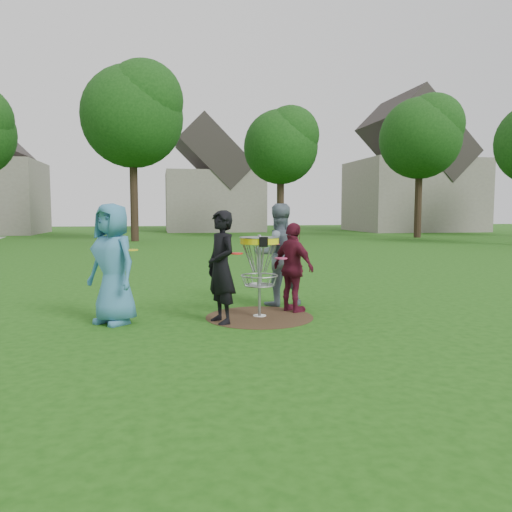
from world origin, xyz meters
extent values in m
plane|color=#19470F|center=(0.00, 0.00, 0.00)|extent=(100.00, 100.00, 0.00)
cylinder|color=#47331E|center=(0.00, 0.00, 0.00)|extent=(1.80, 1.80, 0.01)
imported|color=teal|center=(-2.34, -0.01, 0.95)|extent=(1.08, 1.08, 1.89)
imported|color=black|center=(-0.68, -0.31, 0.89)|extent=(0.62, 0.76, 1.78)
imported|color=slate|center=(0.56, 1.00, 0.95)|extent=(0.98, 0.79, 1.91)
imported|color=#591426|center=(0.67, 0.32, 0.78)|extent=(0.78, 0.99, 1.57)
cylinder|color=white|center=(0.02, 0.06, 0.01)|extent=(0.22, 0.22, 0.02)
cylinder|color=#9EA0A5|center=(0.00, 0.00, 0.69)|extent=(0.05, 0.05, 1.38)
cylinder|color=yellow|center=(0.00, 0.00, 1.28)|extent=(0.64, 0.64, 0.10)
cylinder|color=#9EA0A5|center=(0.00, 0.00, 1.34)|extent=(0.66, 0.66, 0.01)
cube|color=black|center=(0.00, -0.33, 1.28)|extent=(0.14, 0.02, 0.16)
torus|color=#9EA0A5|center=(0.00, 0.00, 0.70)|extent=(0.62, 0.62, 0.02)
torus|color=#9EA0A5|center=(0.00, 0.00, 0.54)|extent=(0.50, 0.50, 0.02)
cylinder|color=#9EA0A5|center=(0.00, 0.00, 0.53)|extent=(0.44, 0.44, 0.01)
cylinder|color=yellow|center=(-2.06, -0.01, 1.16)|extent=(0.22, 0.22, 0.02)
cylinder|color=#FC1715|center=(-0.42, -0.19, 1.09)|extent=(0.22, 0.22, 0.02)
cylinder|color=#E33B8E|center=(0.42, 0.76, 1.17)|extent=(0.22, 0.22, 0.02)
cylinder|color=#EF3F7E|center=(0.42, 0.20, 0.96)|extent=(0.22, 0.22, 0.02)
cylinder|color=#38281C|center=(-3.00, 21.50, 2.31)|extent=(0.46, 0.46, 4.62)
sphere|color=#164211|center=(-3.00, 21.50, 7.04)|extent=(5.72, 5.72, 5.72)
cylinder|color=#38281C|center=(6.00, 23.00, 1.89)|extent=(0.46, 0.46, 3.78)
sphere|color=#164211|center=(6.00, 23.00, 5.76)|extent=(4.68, 4.68, 4.68)
cylinder|color=#38281C|center=(15.00, 22.00, 2.10)|extent=(0.46, 0.46, 4.20)
sphere|color=#164211|center=(15.00, 22.00, 6.40)|extent=(5.20, 5.20, 5.20)
cube|color=gray|center=(3.00, 35.00, 2.50)|extent=(8.00, 7.00, 5.00)
cube|color=#2D2826|center=(3.00, 35.00, 6.44)|extent=(6.11, 7.14, 6.11)
cube|color=gray|center=(20.00, 32.00, 3.00)|extent=(10.00, 8.00, 6.00)
cube|color=#2D2826|center=(20.00, 32.00, 7.80)|extent=(7.64, 8.16, 7.64)
camera|label=1|loc=(-1.62, -8.04, 1.78)|focal=35.00mm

